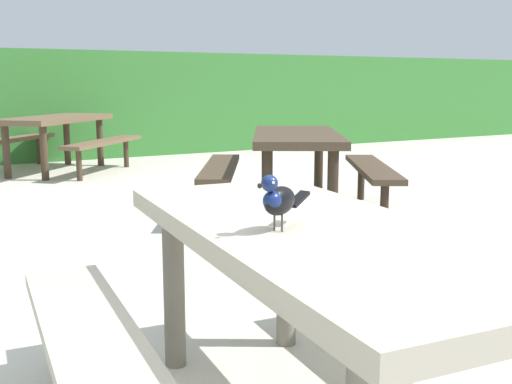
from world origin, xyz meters
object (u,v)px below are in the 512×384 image
(picnic_table_mid_left, at_px, (56,130))
(picnic_table_far_centre, at_px, (296,153))
(picnic_table_foreground, at_px, (313,279))
(bird_grackle, at_px, (278,199))

(picnic_table_mid_left, xyz_separation_m, picnic_table_far_centre, (1.37, -3.80, 0.00))
(picnic_table_mid_left, bearing_deg, picnic_table_far_centre, -70.22)
(picnic_table_foreground, bearing_deg, picnic_table_mid_left, 85.09)
(bird_grackle, distance_m, picnic_table_far_centre, 3.82)
(bird_grackle, height_order, picnic_table_mid_left, bird_grackle)
(picnic_table_foreground, height_order, bird_grackle, bird_grackle)
(bird_grackle, bearing_deg, picnic_table_mid_left, 83.88)
(bird_grackle, bearing_deg, picnic_table_foreground, 8.79)
(picnic_table_foreground, relative_size, picnic_table_far_centre, 0.80)
(bird_grackle, xyz_separation_m, picnic_table_mid_left, (0.75, 6.97, -0.29))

